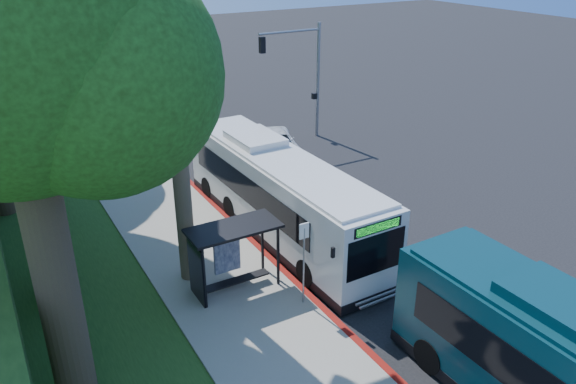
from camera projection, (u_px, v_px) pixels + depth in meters
ground at (347, 213)px, 25.74m from camera, size 140.00×140.00×0.00m
sidewalk at (197, 253)px, 22.39m from camera, size 4.50×70.00×0.12m
red_curb at (298, 286)px, 20.28m from camera, size 0.25×30.00×0.13m
grass_verge at (27, 236)px, 23.73m from camera, size 8.00×70.00×0.06m
bus_shelter at (226, 246)px, 19.43m from camera, size 3.20×1.51×2.55m
stop_sign_pole at (304, 253)px, 18.48m from camera, size 0.35×0.06×3.17m
traffic_signal_pole at (304, 68)px, 33.50m from camera, size 4.10×0.30×7.00m
tree_6 at (12, 40)px, 11.09m from camera, size 7.56×7.20×13.74m
white_bus at (278, 192)px, 23.48m from camera, size 2.90×12.68×3.77m
pickup at (275, 145)px, 31.95m from camera, size 3.88×5.85×1.49m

